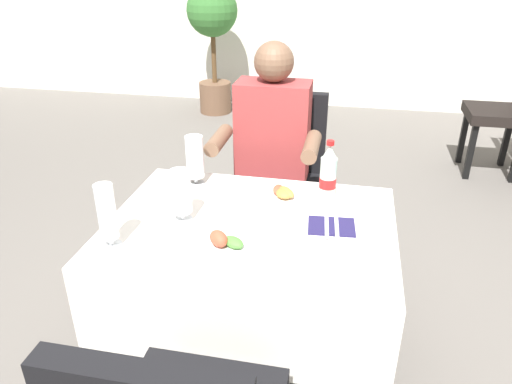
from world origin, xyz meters
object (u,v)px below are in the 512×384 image
(chair_far_diner_seat, at_px, (282,176))
(potted_plant_corner, at_px, (213,30))
(background_chair_left, at_px, (511,107))
(main_dining_table, at_px, (251,262))
(plate_near_camera, at_px, (219,246))
(beer_glass_left, at_px, (195,159))
(plate_far_diner, at_px, (281,198))
(beer_glass_right, at_px, (107,214))
(beer_glass_middle, at_px, (181,195))
(seated_diner_far, at_px, (271,156))
(cola_bottle_primary, at_px, (328,176))
(napkin_cutlery_set, at_px, (331,226))

(chair_far_diner_seat, relative_size, potted_plant_corner, 0.72)
(background_chair_left, bearing_deg, main_dining_table, -122.40)
(plate_near_camera, distance_m, potted_plant_corner, 3.92)
(beer_glass_left, height_order, potted_plant_corner, potted_plant_corner)
(chair_far_diner_seat, bearing_deg, plate_far_diner, -82.07)
(beer_glass_right, bearing_deg, beer_glass_middle, 50.32)
(plate_far_diner, xyz_separation_m, beer_glass_right, (-0.52, -0.44, 0.11))
(beer_glass_right, bearing_deg, seated_diner_far, 67.23)
(beer_glass_right, relative_size, cola_bottle_primary, 0.89)
(seated_diner_far, bearing_deg, potted_plant_corner, 111.30)
(main_dining_table, xyz_separation_m, seated_diner_far, (-0.04, 0.69, 0.16))
(chair_far_diner_seat, xyz_separation_m, seated_diner_far, (-0.04, -0.11, 0.16))
(main_dining_table, height_order, plate_far_diner, plate_far_diner)
(beer_glass_right, bearing_deg, napkin_cutlery_set, 20.55)
(chair_far_diner_seat, bearing_deg, beer_glass_left, -120.57)
(plate_far_diner, bearing_deg, beer_glass_middle, -146.26)
(cola_bottle_primary, xyz_separation_m, potted_plant_corner, (-1.43, 3.33, 0.04))
(chair_far_diner_seat, distance_m, beer_glass_left, 0.66)
(plate_near_camera, relative_size, cola_bottle_primary, 0.88)
(chair_far_diner_seat, height_order, seated_diner_far, seated_diner_far)
(chair_far_diner_seat, height_order, napkin_cutlery_set, chair_far_diner_seat)
(plate_near_camera, xyz_separation_m, cola_bottle_primary, (0.33, 0.43, 0.10))
(plate_near_camera, relative_size, beer_glass_middle, 1.13)
(seated_diner_far, relative_size, background_chair_left, 1.30)
(seated_diner_far, xyz_separation_m, plate_near_camera, (-0.02, -0.89, 0.03))
(main_dining_table, distance_m, plate_near_camera, 0.28)
(cola_bottle_primary, bearing_deg, napkin_cutlery_set, -80.69)
(beer_glass_right, bearing_deg, plate_far_diner, 40.54)
(cola_bottle_primary, height_order, napkin_cutlery_set, cola_bottle_primary)
(seated_diner_far, bearing_deg, background_chair_left, 47.63)
(napkin_cutlery_set, bearing_deg, main_dining_table, -174.34)
(seated_diner_far, height_order, beer_glass_middle, seated_diner_far)
(plate_far_diner, height_order, beer_glass_middle, beer_glass_middle)
(beer_glass_left, bearing_deg, main_dining_table, -43.19)
(main_dining_table, relative_size, potted_plant_corner, 0.79)
(beer_glass_right, relative_size, napkin_cutlery_set, 1.20)
(potted_plant_corner, bearing_deg, beer_glass_right, -79.13)
(cola_bottle_primary, distance_m, potted_plant_corner, 3.63)
(chair_far_diner_seat, bearing_deg, plate_near_camera, -93.72)
(plate_near_camera, relative_size, beer_glass_right, 0.99)
(seated_diner_far, bearing_deg, plate_far_diner, -75.29)
(beer_glass_right, xyz_separation_m, background_chair_left, (1.97, 2.66, -0.29))
(beer_glass_middle, xyz_separation_m, potted_plant_corner, (-0.91, 3.59, 0.05))
(chair_far_diner_seat, xyz_separation_m, beer_glass_right, (-0.44, -1.04, 0.29))
(chair_far_diner_seat, distance_m, plate_near_camera, 1.01)
(beer_glass_right, height_order, potted_plant_corner, potted_plant_corner)
(beer_glass_left, bearing_deg, beer_glass_right, -104.18)
(plate_near_camera, height_order, beer_glass_middle, beer_glass_middle)
(main_dining_table, distance_m, plate_far_diner, 0.29)
(chair_far_diner_seat, xyz_separation_m, beer_glass_middle, (-0.25, -0.82, 0.27))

